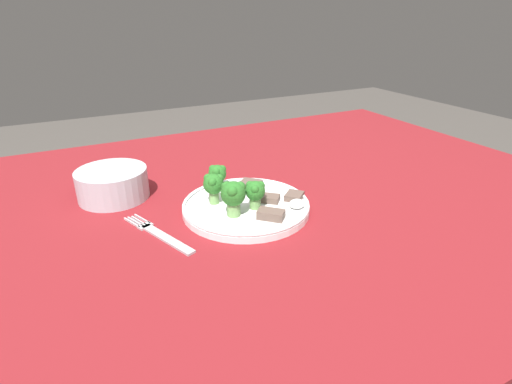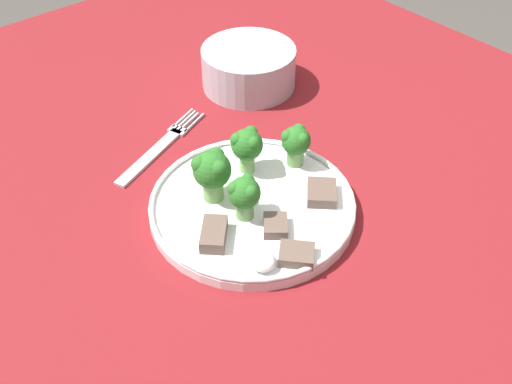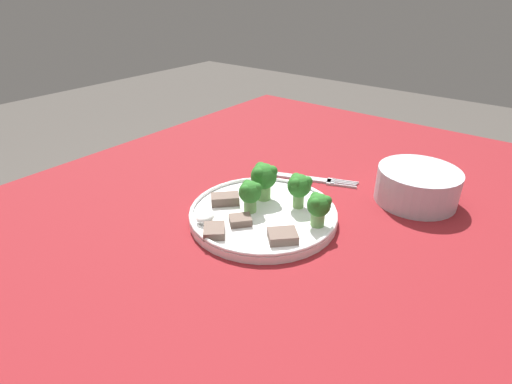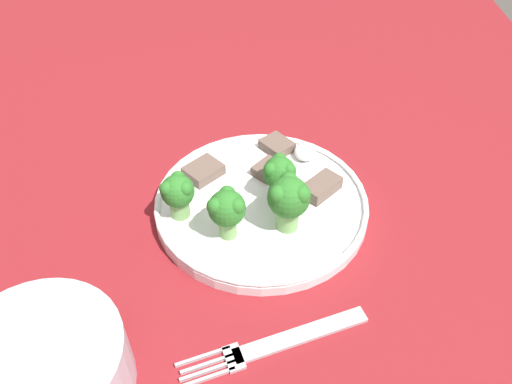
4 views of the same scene
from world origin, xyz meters
name	(u,v)px [view 3 (image 3 of 4)]	position (x,y,z in m)	size (l,w,h in m)	color
table	(262,295)	(0.00, 0.00, 0.65)	(1.35, 0.99, 0.74)	maroon
dinner_plate	(263,214)	(-0.06, -0.04, 0.75)	(0.23, 0.23, 0.02)	white
fork	(310,179)	(-0.22, -0.06, 0.74)	(0.08, 0.17, 0.00)	#B2B2B7
cream_bowl	(417,186)	(-0.27, 0.12, 0.77)	(0.13, 0.13, 0.06)	#B7BCC6
broccoli_floret_near_rim_left	(250,193)	(-0.05, -0.06, 0.78)	(0.04, 0.04, 0.05)	#709E56
broccoli_floret_center_left	(264,177)	(-0.10, -0.07, 0.79)	(0.04, 0.04, 0.06)	#709E56
broccoli_floret_back_left	(319,206)	(-0.08, 0.04, 0.78)	(0.04, 0.03, 0.05)	#709E56
broccoli_floret_front_left	(299,186)	(-0.11, -0.01, 0.79)	(0.04, 0.04, 0.06)	#709E56
meat_slice_front_slice	(214,231)	(0.03, -0.06, 0.76)	(0.05, 0.05, 0.01)	brown
meat_slice_middle_slice	(283,236)	(-0.02, 0.02, 0.76)	(0.05, 0.05, 0.01)	brown
meat_slice_rear_slice	(240,220)	(-0.01, -0.05, 0.76)	(0.04, 0.04, 0.01)	brown
meat_slice_edge_slice	(225,199)	(-0.04, -0.11, 0.76)	(0.05, 0.05, 0.02)	brown
sauce_dollop	(205,217)	(0.02, -0.10, 0.76)	(0.03, 0.03, 0.02)	white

